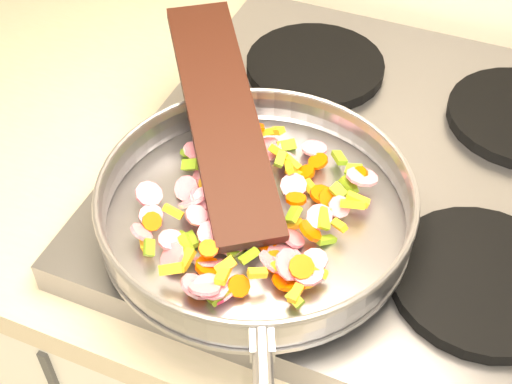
% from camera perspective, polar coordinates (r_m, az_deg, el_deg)
% --- Properties ---
extents(cooktop, '(0.60, 0.60, 0.04)m').
position_cam_1_polar(cooktop, '(0.89, 10.14, 1.46)').
color(cooktop, '#939399').
rests_on(cooktop, counter_top).
extents(grate_fl, '(0.19, 0.19, 0.02)m').
position_cam_1_polar(grate_fl, '(0.80, -1.95, -0.83)').
color(grate_fl, black).
rests_on(grate_fl, cooktop).
extents(grate_fr, '(0.19, 0.19, 0.02)m').
position_cam_1_polar(grate_fr, '(0.77, 17.65, -6.72)').
color(grate_fr, black).
rests_on(grate_fr, cooktop).
extents(grate_bl, '(0.19, 0.19, 0.02)m').
position_cam_1_polar(grate_bl, '(1.00, 4.75, 10.02)').
color(grate_bl, black).
rests_on(grate_bl, cooktop).
extents(saute_pan, '(0.37, 0.51, 0.05)m').
position_cam_1_polar(saute_pan, '(0.75, 0.01, -1.00)').
color(saute_pan, '#9E9EA5').
rests_on(saute_pan, grate_fl).
extents(vegetable_heap, '(0.25, 0.28, 0.05)m').
position_cam_1_polar(vegetable_heap, '(0.75, -0.34, -1.79)').
color(vegetable_heap, '#76A41B').
rests_on(vegetable_heap, saute_pan).
extents(wooden_spatula, '(0.25, 0.31, 0.09)m').
position_cam_1_polar(wooden_spatula, '(0.80, -2.73, 6.16)').
color(wooden_spatula, black).
rests_on(wooden_spatula, saute_pan).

